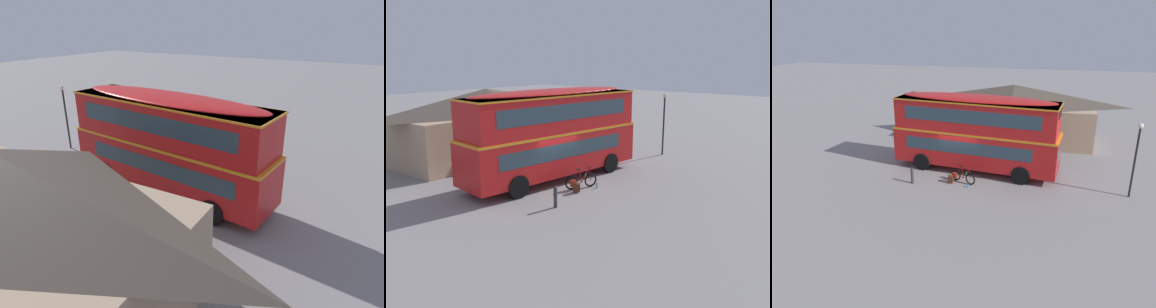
{
  "view_description": "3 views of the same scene",
  "coord_description": "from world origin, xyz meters",
  "views": [
    {
      "loc": [
        -7.2,
        12.33,
        7.77
      ],
      "look_at": [
        0.06,
        -0.24,
        1.86
      ],
      "focal_mm": 30.67,
      "sensor_mm": 36.0,
      "label": 1
    },
    {
      "loc": [
        -14.41,
        -14.02,
        6.27
      ],
      "look_at": [
        1.56,
        -0.62,
        1.42
      ],
      "focal_mm": 38.33,
      "sensor_mm": 36.0,
      "label": 2
    },
    {
      "loc": [
        5.66,
        -20.05,
        8.65
      ],
      "look_at": [
        0.47,
        -0.78,
        1.48
      ],
      "focal_mm": 33.11,
      "sensor_mm": 36.0,
      "label": 3
    }
  ],
  "objects": [
    {
      "name": "ground_plane",
      "position": [
        0.0,
        0.0,
        0.0
      ],
      "size": [
        120.0,
        120.0,
        0.0
      ],
      "primitive_type": "plane",
      "color": "gray"
    },
    {
      "name": "double_decker_bus",
      "position": [
        0.87,
        0.5,
        2.64
      ],
      "size": [
        10.5,
        3.53,
        4.79
      ],
      "color": "black",
      "rests_on": "ground"
    },
    {
      "name": "touring_bicycle",
      "position": [
        0.57,
        -1.59,
        0.37
      ],
      "size": [
        1.63,
        0.79,
        1.03
      ],
      "color": "black",
      "rests_on": "ground"
    },
    {
      "name": "backpack_on_ground",
      "position": [
        -0.06,
        -1.88,
        0.27
      ],
      "size": [
        0.33,
        0.34,
        0.52
      ],
      "color": "#592D19",
      "rests_on": "ground"
    },
    {
      "name": "water_bottle_blue_sports",
      "position": [
        1.1,
        -2.22,
        0.12
      ],
      "size": [
        0.07,
        0.07,
        0.26
      ],
      "color": "#338CBF",
      "rests_on": "ground"
    },
    {
      "name": "street_lamp",
      "position": [
        9.78,
        -1.11,
        2.58
      ],
      "size": [
        0.28,
        0.28,
        4.1
      ],
      "color": "black",
      "rests_on": "ground"
    },
    {
      "name": "kerb_bollard",
      "position": [
        -2.2,
        -2.5,
        0.5
      ],
      "size": [
        0.16,
        0.16,
        0.97
      ],
      "color": "#333338",
      "rests_on": "ground"
    }
  ]
}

